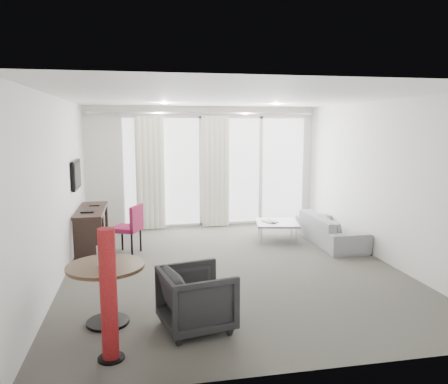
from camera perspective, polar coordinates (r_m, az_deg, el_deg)
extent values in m
cube|color=#4D4A43|center=(6.94, 0.96, -9.75)|extent=(5.00, 6.00, 0.00)
cube|color=white|center=(6.60, 1.02, 12.19)|extent=(5.00, 6.00, 0.00)
cube|color=silver|center=(6.60, -20.75, 0.31)|extent=(0.00, 6.00, 2.60)
cube|color=silver|center=(7.57, 19.84, 1.37)|extent=(0.00, 6.00, 2.60)
cube|color=silver|center=(3.81, 10.47, -5.10)|extent=(5.00, 0.00, 2.60)
cylinder|color=#FFE0B2|center=(8.06, -7.82, 11.41)|extent=(0.12, 0.12, 0.02)
cylinder|color=#FFE0B2|center=(8.45, 6.83, 11.30)|extent=(0.12, 0.12, 0.02)
cylinder|color=maroon|center=(4.30, -14.83, -12.92)|extent=(0.34, 0.34, 1.27)
imported|color=black|center=(4.88, -3.59, -13.73)|extent=(0.88, 0.86, 0.68)
imported|color=gray|center=(8.47, 13.71, -4.72)|extent=(0.72, 1.84, 0.54)
cube|color=#4D4D50|center=(11.30, -2.30, -2.82)|extent=(5.60, 3.00, 0.12)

